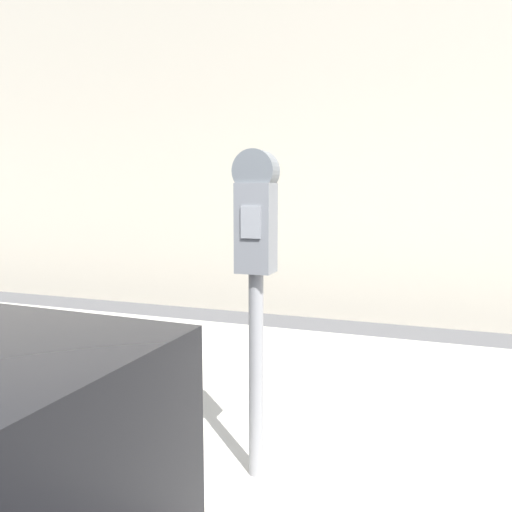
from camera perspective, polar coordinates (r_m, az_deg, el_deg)
sidewalk at (r=3.35m, az=0.43°, el=-15.72°), size 24.00×2.80×0.13m
building_facade at (r=5.62m, az=9.20°, el=16.11°), size 24.00×0.30×4.50m
parking_meter at (r=2.10m, az=-0.00°, el=0.12°), size 0.18×0.14×1.42m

